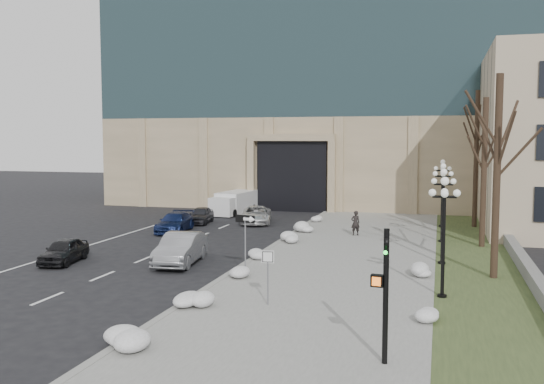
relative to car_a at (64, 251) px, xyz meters
The scene contains 32 objects.
ground 12.86m from the car_a, 39.24° to the right, with size 160.00×160.00×0.00m, color black.
sidewalk 14.69m from the car_a, 23.60° to the left, with size 9.00×40.00×0.12m, color #969690.
curb 10.72m from the car_a, 33.29° to the left, with size 0.30×40.00×0.14m, color #969690.
grass_strip 20.80m from the car_a, 16.41° to the left, with size 4.00×40.00×0.10m, color #334321.
stone_wall 23.32m from the car_a, 19.74° to the left, with size 0.50×30.00×0.70m, color gray.
office_tower 40.50m from the car_a, 77.38° to the left, with size 40.00×24.70×36.00m.
car_a is the anchor object (origin of this frame).
car_b 5.91m from the car_a, 12.54° to the left, with size 1.63×4.68×1.54m, color #93959A.
car_c 10.81m from the car_a, 84.07° to the left, with size 1.78×4.38×1.27m, color navy.
car_d 16.86m from the car_a, 72.23° to the left, with size 2.10×4.56×1.27m, color silver.
car_e 15.06m from the car_a, 85.34° to the left, with size 1.44×3.57×1.22m, color #313136.
pedestrian 17.57m from the car_a, 42.23° to the left, with size 0.57×0.38×1.56m, color black.
box_truck 21.11m from the car_a, 85.30° to the left, with size 2.49×5.84×1.80m.
one_way_sign 10.06m from the car_a, ahead, with size 1.04×0.45×2.81m.
keep_sign 13.11m from the car_a, 22.69° to the right, with size 0.46×0.11×2.14m.
traffic_signal 19.39m from the car_a, 30.41° to the right, with size 0.65×0.87×3.82m.
snow_clump_a 13.94m from the car_a, 47.73° to the right, with size 1.10×1.60×0.36m, color white.
snow_clump_b 11.37m from the car_a, 32.91° to the right, with size 1.10×1.60×0.36m, color white.
snow_clump_c 9.34m from the car_a, ahead, with size 1.10×1.60×0.36m, color white.
snow_clump_d 9.77m from the car_a, 17.84° to the left, with size 1.10×1.60×0.36m, color white.
snow_clump_e 12.63m from the car_a, 41.38° to the left, with size 1.10×1.60×0.36m, color white.
snow_clump_f 15.28m from the car_a, 51.81° to the left, with size 1.10×1.60×0.36m, color white.
snow_clump_g 19.95m from the car_a, 61.13° to the left, with size 1.10×1.60×0.36m, color white.
snow_clump_h 18.25m from the car_a, 17.44° to the right, with size 1.10×1.60×0.36m, color white.
snow_clump_i 17.67m from the car_a, ahead, with size 1.10×1.60×0.36m, color white.
lamppost_a 18.53m from the car_a, ahead, with size 1.18×1.18×4.76m.
lamppost_b 18.93m from the car_a, 13.48° to the left, with size 1.18×1.18×4.76m.
lamppost_c 21.38m from the car_a, 30.79° to the left, with size 1.18×1.18×4.76m.
lamppost_d 25.32m from the car_a, 43.60° to the left, with size 1.18×1.18×4.76m.
tree_near 21.19m from the car_a, ahead, with size 3.20×3.20×9.00m.
tree_mid 23.23m from the car_a, 25.78° to the left, with size 3.20×3.20×8.50m.
tree_far 27.72m from the car_a, 41.16° to the left, with size 3.20×3.20×9.50m.
Camera 1 is at (8.10, -17.90, 6.23)m, focal length 40.00 mm.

